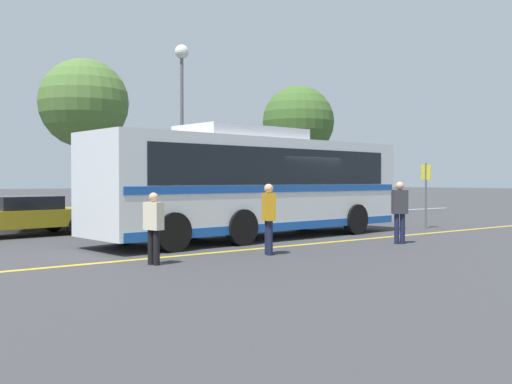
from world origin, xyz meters
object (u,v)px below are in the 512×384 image
at_px(parked_car_1, 22,215).
at_px(pedestrian_1, 400,208).
at_px(pedestrian_0, 269,214).
at_px(tree_1, 298,122).
at_px(parked_car_3, 323,203).
at_px(transit_bus, 256,182).
at_px(street_lamp, 182,87).
at_px(tree_0, 84,104).
at_px(pedestrian_2, 154,224).
at_px(bus_stop_sign, 426,187).
at_px(parked_car_2, 209,209).

xyz_separation_m(parked_car_1, pedestrian_1, (7.64, -8.97, 0.33)).
bearing_deg(pedestrian_0, tree_1, 155.93).
relative_size(parked_car_3, pedestrian_1, 2.31).
distance_m(parked_car_1, parked_car_3, 13.49).
distance_m(transit_bus, street_lamp, 8.88).
bearing_deg(pedestrian_1, transit_bus, 149.99).
xyz_separation_m(parked_car_3, street_lamp, (-6.11, 2.34, 5.03)).
bearing_deg(transit_bus, tree_0, -175.91).
xyz_separation_m(pedestrian_2, tree_0, (3.80, 13.13, 4.17)).
height_order(bus_stop_sign, tree_1, tree_1).
bearing_deg(transit_bus, bus_stop_sign, 78.80).
relative_size(pedestrian_1, tree_0, 0.25).
distance_m(pedestrian_1, street_lamp, 12.34).
distance_m(parked_car_2, tree_1, 12.54).
relative_size(pedestrian_2, street_lamp, 0.20).
bearing_deg(bus_stop_sign, pedestrian_0, -79.64).
relative_size(parked_car_2, tree_1, 0.65).
height_order(parked_car_2, tree_0, tree_0).
bearing_deg(street_lamp, pedestrian_1, -88.73).
relative_size(parked_car_1, street_lamp, 0.63).
height_order(pedestrian_0, tree_0, tree_0).
xyz_separation_m(parked_car_2, parked_car_3, (6.53, 0.35, 0.09)).
bearing_deg(parked_car_1, pedestrian_1, -144.31).
xyz_separation_m(parked_car_3, tree_0, (-9.52, 4.65, 4.27)).
xyz_separation_m(pedestrian_1, tree_1, (9.41, 14.67, 4.11)).
height_order(transit_bus, bus_stop_sign, transit_bus).
relative_size(transit_bus, pedestrian_1, 6.43).
relative_size(transit_bus, tree_1, 1.57).
xyz_separation_m(transit_bus, pedestrian_0, (-2.24, -3.37, -0.76)).
distance_m(transit_bus, tree_0, 10.59).
height_order(parked_car_2, pedestrian_1, pedestrian_1).
height_order(parked_car_1, pedestrian_1, pedestrian_1).
distance_m(bus_stop_sign, tree_1, 13.12).
xyz_separation_m(parked_car_2, pedestrian_1, (0.68, -8.68, 0.33)).
bearing_deg(parked_car_1, street_lamp, -76.69).
relative_size(street_lamp, tree_1, 1.06).
bearing_deg(street_lamp, transit_bus, -104.51).
bearing_deg(transit_bus, tree_1, 129.16).
bearing_deg(pedestrian_0, parked_car_2, 175.57).
height_order(parked_car_3, tree_1, tree_1).
relative_size(tree_0, tree_1, 0.97).
bearing_deg(tree_1, parked_car_2, -149.31).
height_order(pedestrian_1, tree_0, tree_0).
bearing_deg(parked_car_1, pedestrian_2, 176.50).
height_order(street_lamp, tree_0, street_lamp).
distance_m(bus_stop_sign, tree_0, 14.37).
xyz_separation_m(transit_bus, tree_0, (-1.43, 9.96, 3.30)).
bearing_deg(street_lamp, pedestrian_0, -110.95).
distance_m(parked_car_3, street_lamp, 8.25).
bearing_deg(transit_bus, street_lamp, 161.42).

